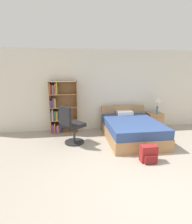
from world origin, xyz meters
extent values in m
plane|color=#A39989|center=(0.00, 0.00, 0.00)|extent=(14.00, 14.00, 0.00)
cube|color=silver|center=(0.00, 3.23, 1.30)|extent=(9.00, 0.06, 2.60)
cube|color=#AD7F51|center=(-1.95, 2.98, 0.82)|extent=(0.02, 0.33, 1.63)
cube|color=#AD7F51|center=(-1.11, 2.98, 0.82)|extent=(0.02, 0.33, 1.63)
cube|color=#936C45|center=(-1.53, 3.14, 0.82)|extent=(0.86, 0.01, 1.63)
cube|color=#AD7F51|center=(-1.53, 2.98, 0.01)|extent=(0.82, 0.31, 0.02)
cube|color=#7A387F|center=(-1.91, 2.93, 0.16)|extent=(0.03, 0.19, 0.28)
cube|color=#7A387F|center=(-1.87, 2.96, 0.15)|extent=(0.04, 0.25, 0.26)
cube|color=orange|center=(-1.83, 2.93, 0.17)|extent=(0.03, 0.19, 0.31)
cube|color=#7A387F|center=(-1.78, 2.93, 0.13)|extent=(0.04, 0.21, 0.23)
cube|color=orange|center=(-1.74, 2.94, 0.14)|extent=(0.04, 0.21, 0.25)
cube|color=#7A387F|center=(-1.70, 2.93, 0.15)|extent=(0.02, 0.19, 0.25)
cube|color=navy|center=(-1.67, 2.95, 0.20)|extent=(0.03, 0.23, 0.36)
cube|color=#AD7F51|center=(-1.53, 2.98, 0.42)|extent=(0.82, 0.31, 0.02)
cube|color=teal|center=(-1.92, 2.95, 0.58)|extent=(0.02, 0.23, 0.30)
cube|color=beige|center=(-1.88, 2.95, 0.60)|extent=(0.03, 0.24, 0.35)
cube|color=#7A387F|center=(-1.85, 2.95, 0.57)|extent=(0.02, 0.24, 0.29)
cube|color=#2D6638|center=(-1.80, 2.93, 0.58)|extent=(0.04, 0.19, 0.30)
cube|color=orange|center=(-1.76, 2.94, 0.57)|extent=(0.04, 0.21, 0.28)
cube|color=teal|center=(-1.72, 2.94, 0.58)|extent=(0.02, 0.22, 0.31)
cube|color=black|center=(-1.68, 2.96, 0.59)|extent=(0.04, 0.26, 0.33)
cube|color=orange|center=(-1.64, 2.95, 0.60)|extent=(0.03, 0.24, 0.34)
cube|color=#AD7F51|center=(-1.53, 2.98, 0.83)|extent=(0.82, 0.31, 0.02)
cube|color=#7A387F|center=(-1.91, 2.94, 0.95)|extent=(0.03, 0.21, 0.23)
cube|color=navy|center=(-1.87, 2.93, 0.95)|extent=(0.03, 0.19, 0.23)
cube|color=#7A387F|center=(-1.83, 2.94, 0.99)|extent=(0.04, 0.21, 0.30)
cube|color=gold|center=(-1.78, 2.94, 0.98)|extent=(0.04, 0.21, 0.28)
cube|color=#AD7F51|center=(-1.53, 2.98, 1.23)|extent=(0.82, 0.31, 0.02)
cube|color=orange|center=(-1.92, 2.93, 1.41)|extent=(0.02, 0.20, 0.34)
cube|color=maroon|center=(-1.88, 2.95, 1.39)|extent=(0.03, 0.24, 0.30)
cube|color=#665B51|center=(-1.83, 2.96, 1.38)|extent=(0.04, 0.25, 0.28)
cube|color=#7A387F|center=(-1.79, 2.93, 1.38)|extent=(0.02, 0.19, 0.28)
cube|color=orange|center=(-1.76, 2.95, 1.40)|extent=(0.03, 0.24, 0.32)
cube|color=gold|center=(-1.71, 2.95, 1.42)|extent=(0.03, 0.23, 0.36)
cube|color=#AD7F51|center=(-1.53, 2.98, 1.62)|extent=(0.86, 0.33, 0.02)
cube|color=#AD7F51|center=(0.41, 2.11, 0.16)|extent=(1.46, 1.96, 0.32)
cube|color=#334C84|center=(0.41, 2.11, 0.43)|extent=(1.43, 1.92, 0.24)
cube|color=#AD7F51|center=(0.41, 3.05, 0.40)|extent=(1.46, 0.08, 0.80)
cube|color=white|center=(0.41, 2.84, 0.61)|extent=(0.50, 0.30, 0.12)
cylinder|color=#232326|center=(-1.24, 2.07, 0.02)|extent=(0.53, 0.53, 0.04)
cylinder|color=#333338|center=(-1.24, 2.07, 0.25)|extent=(0.06, 0.06, 0.43)
cube|color=black|center=(-1.24, 2.07, 0.52)|extent=(0.67, 0.67, 0.10)
cube|color=black|center=(-1.46, 1.90, 0.81)|extent=(0.33, 0.40, 0.49)
cube|color=#AD7F51|center=(1.49, 2.92, 0.28)|extent=(0.50, 0.40, 0.55)
sphere|color=tan|center=(1.49, 2.71, 0.39)|extent=(0.02, 0.02, 0.02)
cylinder|color=#B2B2B7|center=(1.56, 2.92, 0.56)|extent=(0.12, 0.12, 0.02)
cylinder|color=#B2B2B7|center=(1.56, 2.92, 0.75)|extent=(0.02, 0.02, 0.35)
cone|color=white|center=(1.56, 2.92, 1.01)|extent=(0.24, 0.24, 0.18)
cylinder|color=teal|center=(1.51, 2.82, 0.66)|extent=(0.06, 0.06, 0.22)
cylinder|color=#2D2D33|center=(1.51, 2.82, 0.79)|extent=(0.04, 0.04, 0.02)
cube|color=maroon|center=(0.34, 0.83, 0.18)|extent=(0.35, 0.19, 0.37)
cube|color=maroon|center=(0.34, 0.70, 0.10)|extent=(0.27, 0.07, 0.16)
camera|label=1|loc=(-1.28, -2.46, 1.94)|focal=28.00mm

